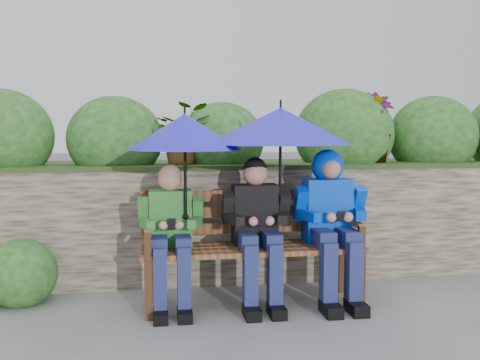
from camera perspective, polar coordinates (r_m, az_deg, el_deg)
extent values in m
plane|color=slate|center=(4.14, 0.22, -13.34)|extent=(60.00, 60.00, 0.00)
cube|color=#463F32|center=(4.74, -1.23, -4.73)|extent=(8.00, 0.40, 1.00)
cube|color=#253319|center=(4.68, -1.24, 1.44)|extent=(8.00, 0.42, 0.04)
cube|color=#253319|center=(5.92, -2.80, -2.95)|extent=(8.00, 2.00, 0.96)
ellipsoid|color=#1B4715|center=(5.12, -24.22, 4.29)|extent=(0.92, 0.74, 0.83)
ellipsoid|color=#1B4715|center=(4.83, -13.21, 4.28)|extent=(0.84, 0.67, 0.75)
ellipsoid|color=#1B4715|center=(4.91, -1.96, 4.23)|extent=(0.78, 0.63, 0.70)
ellipsoid|color=#1B4715|center=(5.17, 11.07, 4.78)|extent=(0.96, 0.77, 0.86)
ellipsoid|color=#1B4715|center=(5.59, 19.89, 4.36)|extent=(0.89, 0.71, 0.80)
ellipsoid|color=#1B4715|center=(4.98, -23.99, 3.92)|extent=(0.82, 0.65, 0.73)
sphere|color=#D89AB2|center=(4.87, -22.89, 2.83)|extent=(0.14, 0.14, 0.14)
sphere|color=#D89AB2|center=(4.79, -0.13, 3.20)|extent=(0.14, 0.14, 0.14)
sphere|color=#D89AB2|center=(5.32, 18.42, 3.13)|extent=(0.14, 0.14, 0.14)
imported|color=#1B4715|center=(4.73, -6.06, 4.93)|extent=(0.48, 0.42, 0.53)
imported|color=#1B4715|center=(5.13, 13.96, 5.53)|extent=(0.37, 0.37, 0.66)
sphere|color=#1B4715|center=(4.48, -22.30, -9.23)|extent=(0.54, 0.54, 0.54)
cube|color=#412716|center=(3.85, -9.73, -11.58)|extent=(0.06, 0.06, 0.42)
cube|color=#412716|center=(4.26, -9.66, -9.97)|extent=(0.06, 0.06, 0.42)
cube|color=#412716|center=(4.13, 12.74, -10.48)|extent=(0.06, 0.06, 0.42)
cube|color=#412716|center=(4.51, 10.76, -9.13)|extent=(0.06, 0.06, 0.42)
cube|color=brown|center=(3.89, 1.84, -7.89)|extent=(1.66, 0.09, 0.04)
cube|color=brown|center=(4.01, 1.52, -7.51)|extent=(1.66, 0.09, 0.04)
cube|color=brown|center=(4.12, 1.21, -7.15)|extent=(1.66, 0.09, 0.04)
cube|color=brown|center=(4.24, 0.92, -6.81)|extent=(1.66, 0.09, 0.04)
cube|color=#412716|center=(4.18, -9.75, -4.08)|extent=(0.05, 0.05, 0.46)
cube|color=brown|center=(3.96, -9.78, -5.00)|extent=(0.05, 0.43, 0.04)
cube|color=#412716|center=(3.78, -9.80, -7.07)|extent=(0.05, 0.05, 0.20)
cube|color=#412716|center=(4.44, 10.78, -3.57)|extent=(0.05, 0.05, 0.46)
cube|color=brown|center=(4.23, 11.81, -4.39)|extent=(0.05, 0.43, 0.04)
cube|color=#412716|center=(4.06, 12.83, -6.27)|extent=(0.05, 0.05, 0.20)
cube|color=brown|center=(4.27, 0.81, -5.09)|extent=(1.66, 0.03, 0.08)
cube|color=brown|center=(4.24, 0.81, -3.37)|extent=(1.66, 0.03, 0.08)
cube|color=brown|center=(4.23, 0.81, -1.63)|extent=(1.66, 0.03, 0.08)
cube|color=#296025|center=(4.05, -7.44, -4.07)|extent=(0.32, 0.19, 0.43)
sphere|color=tan|center=(4.00, -7.48, 0.03)|extent=(0.18, 0.18, 0.18)
sphere|color=tan|center=(4.00, -7.49, 0.48)|extent=(0.17, 0.17, 0.17)
cube|color=#1D2945|center=(3.94, -8.58, -6.70)|extent=(0.11, 0.30, 0.11)
cube|color=#1D2945|center=(3.85, -8.51, -10.86)|extent=(0.09, 0.10, 0.51)
cube|color=black|center=(3.86, -8.46, -14.18)|extent=(0.10, 0.20, 0.07)
cube|color=#1D2945|center=(3.94, -6.14, -6.66)|extent=(0.11, 0.30, 0.11)
cube|color=#1D2945|center=(3.86, -5.99, -10.81)|extent=(0.09, 0.10, 0.51)
cube|color=black|center=(3.87, -5.91, -14.13)|extent=(0.10, 0.20, 0.07)
cube|color=#296025|center=(4.00, -10.30, -3.43)|extent=(0.07, 0.17, 0.24)
cube|color=#296025|center=(3.89, -9.91, -4.63)|extent=(0.12, 0.20, 0.06)
sphere|color=tan|center=(3.81, -8.18, -4.82)|extent=(0.06, 0.06, 0.06)
cube|color=#296025|center=(4.01, -4.58, -3.34)|extent=(0.07, 0.17, 0.24)
cube|color=#296025|center=(3.90, -4.84, -4.55)|extent=(0.12, 0.20, 0.06)
sphere|color=tan|center=(3.81, -6.50, -4.79)|extent=(0.06, 0.06, 0.06)
cube|color=black|center=(3.80, -7.34, -4.69)|extent=(0.06, 0.07, 0.09)
cube|color=black|center=(4.12, 1.58, -3.66)|extent=(0.34, 0.20, 0.46)
sphere|color=tan|center=(4.06, 1.64, 0.69)|extent=(0.19, 0.19, 0.19)
sphere|color=black|center=(4.07, 1.62, 1.17)|extent=(0.18, 0.18, 0.18)
cube|color=#1D2945|center=(3.98, 0.72, -6.45)|extent=(0.12, 0.32, 0.12)
cube|color=#1D2945|center=(3.89, 1.12, -10.62)|extent=(0.10, 0.11, 0.51)
cube|color=black|center=(3.89, 1.27, -13.93)|extent=(0.11, 0.22, 0.08)
cube|color=#1D2945|center=(4.01, 3.26, -6.36)|extent=(0.12, 0.32, 0.12)
cube|color=#1D2945|center=(3.92, 3.75, -10.49)|extent=(0.10, 0.11, 0.51)
cube|color=black|center=(3.93, 3.92, -13.77)|extent=(0.11, 0.22, 0.08)
cube|color=black|center=(4.03, -1.29, -2.99)|extent=(0.08, 0.18, 0.25)
cube|color=black|center=(3.91, -0.60, -4.26)|extent=(0.13, 0.21, 0.07)
sphere|color=tan|center=(3.85, 1.44, -4.43)|extent=(0.07, 0.07, 0.07)
cube|color=black|center=(4.11, 4.66, -2.85)|extent=(0.08, 0.18, 0.25)
cube|color=black|center=(3.98, 4.67, -4.11)|extent=(0.13, 0.21, 0.07)
sphere|color=tan|center=(3.87, 3.19, -4.38)|extent=(0.07, 0.07, 0.07)
cube|color=black|center=(3.85, 2.34, -4.28)|extent=(0.06, 0.07, 0.09)
cube|color=#0029C1|center=(4.26, 9.28, -3.19)|extent=(0.37, 0.21, 0.49)
sphere|color=tan|center=(4.20, 9.43, 1.35)|extent=(0.20, 0.20, 0.20)
sphere|color=#0029C1|center=(4.23, 9.30, 1.51)|extent=(0.26, 0.26, 0.26)
sphere|color=tan|center=(4.16, 9.65, 1.17)|extent=(0.15, 0.15, 0.15)
cube|color=#1D2945|center=(4.10, 8.71, -6.10)|extent=(0.13, 0.34, 0.13)
cube|color=#1D2945|center=(4.00, 9.41, -10.20)|extent=(0.11, 0.12, 0.52)
cube|color=black|center=(4.00, 9.66, -13.42)|extent=(0.12, 0.24, 0.09)
cube|color=#1D2945|center=(4.16, 11.26, -5.97)|extent=(0.13, 0.34, 0.13)
cube|color=#1D2945|center=(4.06, 12.04, -10.00)|extent=(0.11, 0.12, 0.52)
cube|color=black|center=(4.07, 12.32, -13.16)|extent=(0.12, 0.24, 0.09)
cube|color=#0029C1|center=(4.13, 6.48, -2.50)|extent=(0.09, 0.20, 0.27)
cube|color=#0029C1|center=(4.02, 7.44, -3.81)|extent=(0.14, 0.23, 0.08)
sphere|color=tan|center=(3.97, 9.70, -3.96)|extent=(0.08, 0.08, 0.08)
cube|color=#0029C1|center=(4.28, 12.46, -2.33)|extent=(0.09, 0.20, 0.27)
cube|color=#0029C1|center=(4.15, 12.73, -3.62)|extent=(0.14, 0.23, 0.08)
sphere|color=tan|center=(4.01, 11.45, -3.89)|extent=(0.08, 0.08, 0.08)
cube|color=black|center=(3.98, 10.64, -3.80)|extent=(0.06, 0.07, 0.09)
cone|color=#1F1CE3|center=(3.90, -5.91, 5.13)|extent=(0.84, 0.84, 0.26)
cylinder|color=black|center=(3.90, -5.93, 7.49)|extent=(0.02, 0.02, 0.06)
cylinder|color=black|center=(3.91, -5.86, 0.58)|extent=(0.02, 0.02, 0.62)
sphere|color=black|center=(3.95, -5.82, -3.91)|extent=(0.04, 0.04, 0.04)
cone|color=#1F1CE3|center=(4.06, 4.34, 5.76)|extent=(1.14, 1.14, 0.28)
cylinder|color=black|center=(4.07, 4.35, 8.13)|extent=(0.02, 0.02, 0.06)
cylinder|color=black|center=(4.07, 4.31, 1.23)|extent=(0.02, 0.02, 0.64)
sphere|color=black|center=(4.11, 4.28, -3.26)|extent=(0.04, 0.04, 0.04)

